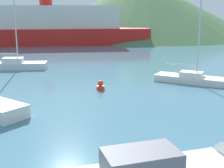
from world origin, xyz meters
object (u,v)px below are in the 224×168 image
object	(u,v)px
sailboat_outer	(13,64)
buoy_marker	(100,86)
ferry_distant	(47,27)
sailboat_middle	(191,77)

from	to	relation	value
sailboat_outer	buoy_marker	xyz separation A→B (m)	(9.21, -8.39, -0.22)
buoy_marker	ferry_distant	bearing A→B (deg)	108.60
sailboat_middle	ferry_distant	size ratio (longest dim) A/B	0.27
sailboat_middle	sailboat_outer	bearing A→B (deg)	-172.45
sailboat_middle	buoy_marker	size ratio (longest dim) A/B	14.47
sailboat_middle	buoy_marker	distance (m)	7.65
ferry_distant	buoy_marker	world-z (taller)	ferry_distant
sailboat_middle	sailboat_outer	distance (m)	17.44
sailboat_outer	ferry_distant	distance (m)	25.45
sailboat_outer	ferry_distant	xyz separation A→B (m)	(-2.12, 25.25, 2.43)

